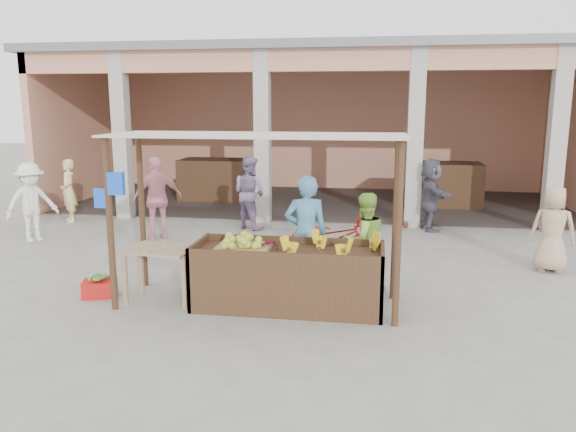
% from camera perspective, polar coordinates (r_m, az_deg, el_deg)
% --- Properties ---
extents(ground, '(60.00, 60.00, 0.00)m').
position_cam_1_polar(ground, '(8.02, -3.56, -9.00)').
color(ground, slate).
rests_on(ground, ground).
extents(market_building, '(14.40, 6.40, 4.20)m').
position_cam_1_polar(market_building, '(16.34, 3.41, 11.01)').
color(market_building, tan).
rests_on(market_building, ground).
extents(fruit_stall, '(2.60, 0.95, 0.80)m').
position_cam_1_polar(fruit_stall, '(7.80, 0.02, -6.46)').
color(fruit_stall, '#4E341F').
rests_on(fruit_stall, ground).
extents(stall_awning, '(4.09, 1.35, 2.39)m').
position_cam_1_polar(stall_awning, '(7.62, -3.75, 5.25)').
color(stall_awning, '#4E341F').
rests_on(stall_awning, ground).
extents(banana_heap, '(1.21, 0.66, 0.22)m').
position_cam_1_polar(banana_heap, '(7.55, 4.14, -3.05)').
color(banana_heap, yellow).
rests_on(banana_heap, fruit_stall).
extents(melon_tray, '(0.73, 0.63, 0.20)m').
position_cam_1_polar(melon_tray, '(7.75, -4.61, -2.83)').
color(melon_tray, '#A68155').
rests_on(melon_tray, fruit_stall).
extents(berry_heap, '(0.40, 0.33, 0.13)m').
position_cam_1_polar(berry_heap, '(7.76, -1.96, -2.98)').
color(berry_heap, maroon).
rests_on(berry_heap, fruit_stall).
extents(side_table, '(1.06, 0.80, 0.78)m').
position_cam_1_polar(side_table, '(8.17, -12.77, -4.13)').
color(side_table, tan).
rests_on(side_table, ground).
extents(papaya_pile, '(0.76, 0.43, 0.22)m').
position_cam_1_polar(papaya_pile, '(8.11, -12.85, -2.46)').
color(papaya_pile, '#3C7E29').
rests_on(papaya_pile, side_table).
extents(red_crate, '(0.55, 0.47, 0.24)m').
position_cam_1_polar(red_crate, '(8.75, -18.58, -6.98)').
color(red_crate, red).
rests_on(red_crate, ground).
extents(plantain_bundle, '(0.37, 0.26, 0.07)m').
position_cam_1_polar(plantain_bundle, '(8.71, -18.65, -5.98)').
color(plantain_bundle, '#578D33').
rests_on(plantain_bundle, red_crate).
extents(produce_sacks, '(1.02, 0.76, 0.62)m').
position_cam_1_polar(produce_sacks, '(13.15, 12.27, 0.22)').
color(produce_sacks, maroon).
rests_on(produce_sacks, ground).
extents(vendor_blue, '(0.79, 0.64, 1.87)m').
position_cam_1_polar(vendor_blue, '(8.39, 1.83, -1.38)').
color(vendor_blue, '#4E92BF').
rests_on(vendor_blue, ground).
extents(vendor_green, '(0.87, 0.76, 1.57)m').
position_cam_1_polar(vendor_green, '(8.51, 7.74, -2.34)').
color(vendor_green, '#9ED14C').
rests_on(vendor_green, ground).
extents(motorcycle, '(0.72, 1.77, 0.90)m').
position_cam_1_polar(motorcycle, '(10.03, 4.64, -2.14)').
color(motorcycle, '#A8120C').
rests_on(motorcycle, ground).
extents(shopper_a, '(1.13, 1.23, 1.74)m').
position_cam_1_polar(shopper_a, '(12.61, -24.64, 1.57)').
color(shopper_a, white).
rests_on(shopper_a, ground).
extents(shopper_b, '(1.22, 1.10, 1.84)m').
position_cam_1_polar(shopper_b, '(11.91, -13.11, 2.04)').
color(shopper_b, pink).
rests_on(shopper_b, ground).
extents(shopper_c, '(0.87, 0.66, 1.61)m').
position_cam_1_polar(shopper_c, '(10.35, 25.35, -0.78)').
color(shopper_c, tan).
rests_on(shopper_c, ground).
extents(shopper_d, '(0.98, 1.68, 1.70)m').
position_cam_1_polar(shopper_d, '(12.84, 14.30, 2.32)').
color(shopper_d, '#4E4C58').
rests_on(shopper_d, ground).
extents(shopper_e, '(0.72, 0.72, 1.56)m').
position_cam_1_polar(shopper_e, '(14.34, -21.39, 2.52)').
color(shopper_e, '#ECCD84').
rests_on(shopper_e, ground).
extents(shopper_f, '(1.01, 0.87, 1.80)m').
position_cam_1_polar(shopper_f, '(12.66, -3.95, 2.73)').
color(shopper_f, gray).
rests_on(shopper_f, ground).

